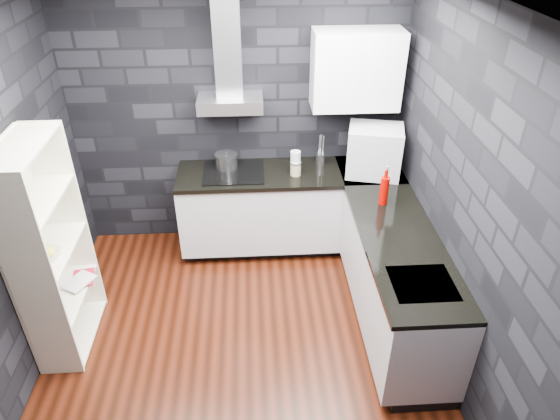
{
  "coord_description": "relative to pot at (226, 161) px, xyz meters",
  "views": [
    {
      "loc": [
        0.14,
        -2.99,
        3.22
      ],
      "look_at": [
        0.35,
        0.45,
        1.0
      ],
      "focal_mm": 32.0,
      "sensor_mm": 36.0,
      "label": 1
    }
  ],
  "objects": [
    {
      "name": "ground",
      "position": [
        0.12,
        -1.4,
        -0.98
      ],
      "size": [
        3.2,
        3.2,
        0.0
      ],
      "primitive_type": "plane",
      "color": "#3B1409"
    },
    {
      "name": "ceiling",
      "position": [
        0.12,
        -1.4,
        1.72
      ],
      "size": [
        3.2,
        3.2,
        0.0
      ],
      "primitive_type": "plane",
      "rotation": [
        3.14,
        0.0,
        0.0
      ],
      "color": "white"
    },
    {
      "name": "wall_back",
      "position": [
        0.12,
        0.23,
        0.37
      ],
      "size": [
        3.2,
        0.05,
        2.7
      ],
      "primitive_type": "cube",
      "color": "black",
      "rests_on": "ground"
    },
    {
      "name": "wall_front",
      "position": [
        0.12,
        -3.02,
        0.37
      ],
      "size": [
        3.2,
        0.05,
        2.7
      ],
      "primitive_type": "cube",
      "color": "black",
      "rests_on": "ground"
    },
    {
      "name": "wall_right",
      "position": [
        1.74,
        -1.4,
        0.37
      ],
      "size": [
        0.05,
        3.2,
        2.7
      ],
      "primitive_type": "cube",
      "color": "black",
      "rests_on": "ground"
    },
    {
      "name": "toekick_back",
      "position": [
        0.62,
        -0.06,
        -0.93
      ],
      "size": [
        2.18,
        0.5,
        0.1
      ],
      "primitive_type": "cube",
      "color": "black",
      "rests_on": "ground"
    },
    {
      "name": "toekick_right",
      "position": [
        1.46,
        -1.3,
        -0.93
      ],
      "size": [
        0.5,
        1.78,
        0.1
      ],
      "primitive_type": "cube",
      "color": "black",
      "rests_on": "ground"
    },
    {
      "name": "counter_back_cab",
      "position": [
        0.62,
        -0.1,
        -0.5
      ],
      "size": [
        2.2,
        0.6,
        0.76
      ],
      "primitive_type": "cube",
      "color": "silver",
      "rests_on": "ground"
    },
    {
      "name": "counter_right_cab",
      "position": [
        1.42,
        -1.3,
        -0.5
      ],
      "size": [
        0.6,
        1.8,
        0.76
      ],
      "primitive_type": "cube",
      "color": "silver",
      "rests_on": "ground"
    },
    {
      "name": "counter_back_top",
      "position": [
        0.62,
        -0.11,
        -0.1
      ],
      "size": [
        2.2,
        0.62,
        0.04
      ],
      "primitive_type": "cube",
      "color": "black",
      "rests_on": "counter_back_cab"
    },
    {
      "name": "counter_right_top",
      "position": [
        1.41,
        -1.3,
        -0.1
      ],
      "size": [
        0.62,
        1.8,
        0.04
      ],
      "primitive_type": "cube",
      "color": "black",
      "rests_on": "counter_right_cab"
    },
    {
      "name": "counter_corner_top",
      "position": [
        1.42,
        -0.1,
        -0.1
      ],
      "size": [
        0.62,
        0.62,
        0.04
      ],
      "primitive_type": "cube",
      "color": "black",
      "rests_on": "counter_right_cab"
    },
    {
      "name": "hood_body",
      "position": [
        0.07,
        0.03,
        0.58
      ],
      "size": [
        0.6,
        0.34,
        0.12
      ],
      "primitive_type": "cube",
      "color": "silver",
      "rests_on": "wall_back"
    },
    {
      "name": "hood_chimney",
      "position": [
        0.07,
        0.1,
        1.09
      ],
      "size": [
        0.24,
        0.2,
        0.9
      ],
      "primitive_type": "cube",
      "color": "silver",
      "rests_on": "hood_body"
    },
    {
      "name": "upper_cabinet",
      "position": [
        1.22,
        0.03,
        0.87
      ],
      "size": [
        0.8,
        0.35,
        0.7
      ],
      "primitive_type": "cube",
      "color": "white",
      "rests_on": "wall_back"
    },
    {
      "name": "cooktop",
      "position": [
        0.07,
        -0.1,
        -0.07
      ],
      "size": [
        0.58,
        0.5,
        0.01
      ],
      "primitive_type": "cube",
      "color": "black",
      "rests_on": "counter_back_top"
    },
    {
      "name": "sink_rim",
      "position": [
        1.42,
        -1.8,
        -0.08
      ],
      "size": [
        0.44,
        0.4,
        0.01
      ],
      "primitive_type": "cube",
      "color": "silver",
      "rests_on": "counter_right_top"
    },
    {
      "name": "pot",
      "position": [
        0.0,
        0.0,
        0.0
      ],
      "size": [
        0.26,
        0.26,
        0.13
      ],
      "primitive_type": "cylinder",
      "rotation": [
        0.0,
        0.0,
        0.26
      ],
      "color": "silver",
      "rests_on": "cooktop"
    },
    {
      "name": "glass_vase",
      "position": [
        0.66,
        -0.16,
        0.04
      ],
      "size": [
        0.13,
        0.13,
        0.24
      ],
      "primitive_type": "cylinder",
      "rotation": [
        0.0,
        0.0,
        0.42
      ],
      "color": "silver",
      "rests_on": "counter_back_top"
    },
    {
      "name": "storage_jar",
      "position": [
        0.67,
        -0.18,
        -0.01
      ],
      "size": [
        0.11,
        0.11,
        0.12
      ],
      "primitive_type": "cylinder",
      "rotation": [
        0.0,
        0.0,
        -0.13
      ],
      "color": "tan",
      "rests_on": "counter_back_top"
    },
    {
      "name": "utensil_crock",
      "position": [
        0.93,
        0.03,
        -0.02
      ],
      "size": [
        0.11,
        0.11,
        0.12
      ],
      "primitive_type": "cylinder",
      "rotation": [
        0.0,
        0.0,
        0.27
      ],
      "color": "silver",
      "rests_on": "counter_back_top"
    },
    {
      "name": "appliance_garage",
      "position": [
        1.41,
        -0.18,
        0.15
      ],
      "size": [
        0.57,
        0.49,
        0.5
      ],
      "primitive_type": "cube",
      "rotation": [
        0.0,
        0.0,
        -0.23
      ],
      "color": "#B6B9BE",
      "rests_on": "counter_back_top"
    },
    {
      "name": "red_bottle",
      "position": [
        1.38,
        -0.74,
        0.05
      ],
      "size": [
        0.1,
        0.1,
        0.26
      ],
      "primitive_type": "cylinder",
      "rotation": [
        0.0,
        0.0,
        -0.34
      ],
      "color": "#930400",
      "rests_on": "counter_right_top"
    },
    {
      "name": "bookshelf",
      "position": [
        -1.3,
        -1.27,
        -0.08
      ],
      "size": [
        0.42,
        0.83,
        1.8
      ],
      "primitive_type": "cube",
      "rotation": [
        0.0,
        0.0,
        -0.1
      ],
      "color": "white",
      "rests_on": "ground"
    },
    {
      "name": "fruit_bowl",
      "position": [
        -1.3,
        -1.35,
        -0.04
      ],
      "size": [
        0.27,
        0.27,
        0.05
      ],
      "primitive_type": "imported",
      "rotation": [
        0.0,
        0.0,
        -0.34
      ],
      "color": "white",
      "rests_on": "bookshelf"
    },
    {
      "name": "book_red",
      "position": [
        -1.28,
        -1.1,
        -0.4
      ],
      "size": [
        0.17,
        0.05,
        0.23
      ],
      "primitive_type": "imported",
      "rotation": [
        0.0,
        0.0,
        0.18
      ],
      "color": "maroon",
      "rests_on": "bookshelf"
    },
    {
      "name": "book_second",
      "position": [
        -1.29,
        -1.1,
        -0.38
      ],
      "size": [
        0.16,
        0.11,
        0.24
      ],
      "primitive_type": "imported",
      "rotation": [
        0.0,
        0.0,
        -0.53
      ],
      "color": "#B2B2B2",
      "rests_on": "bookshelf"
    }
  ]
}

